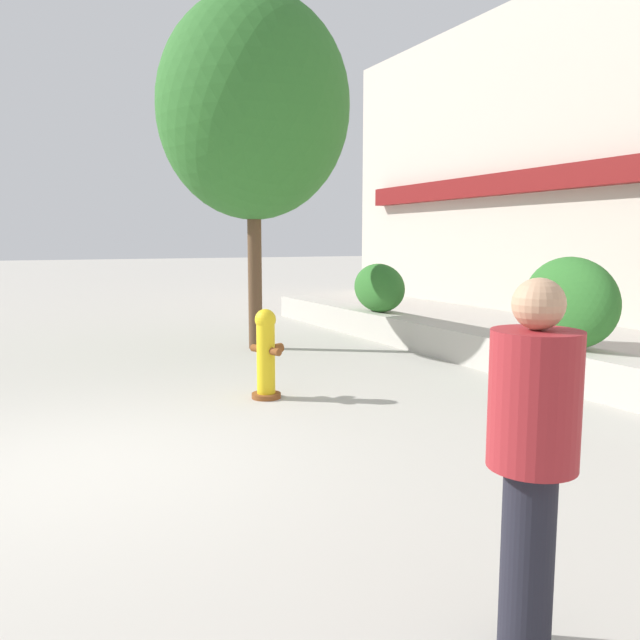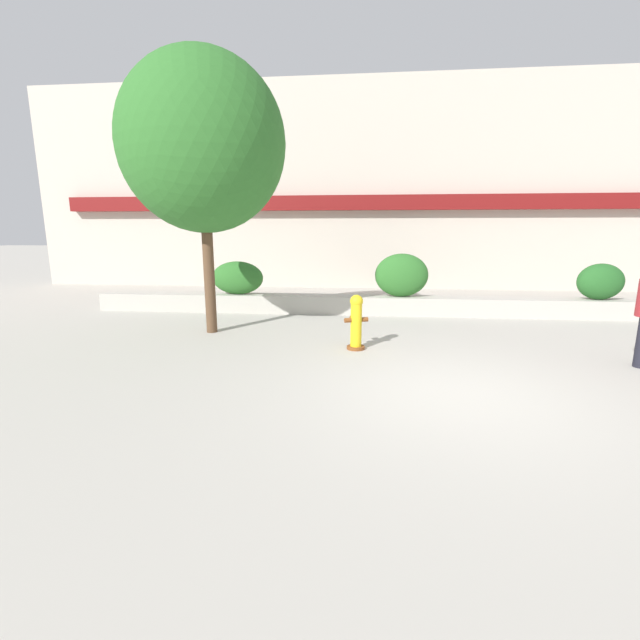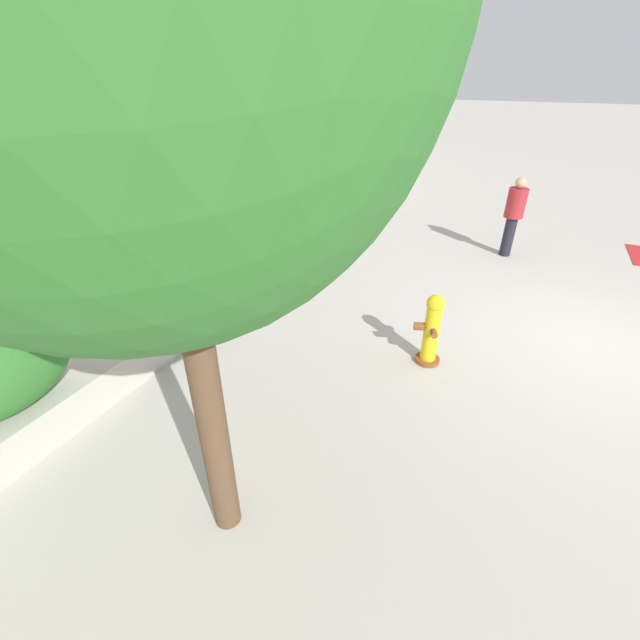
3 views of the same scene
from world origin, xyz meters
TOP-DOWN VIEW (x-y plane):
  - ground_plane at (0.00, 0.00)m, footprint 120.00×120.00m
  - planter_wall_low at (0.00, 6.00)m, footprint 18.00×0.70m
  - hedge_bush_0 at (-4.95, 6.00)m, footprint 1.48×0.70m
  - hedge_bush_1 at (-0.33, 6.00)m, footprint 1.45×0.70m
  - fire_hydrant at (-1.49, 2.27)m, footprint 0.47×0.48m
  - street_tree at (-4.82, 3.39)m, footprint 3.53×3.18m
  - pedestrian at (3.38, 1.62)m, footprint 0.45×0.45m

SIDE VIEW (x-z plane):
  - ground_plane at x=0.00m, z-range 0.00..0.00m
  - planter_wall_low at x=0.00m, z-range 0.00..0.50m
  - fire_hydrant at x=-1.49m, z-range 0.01..1.09m
  - hedge_bush_0 at x=-4.95m, z-range 0.50..1.44m
  - pedestrian at x=3.38m, z-range 0.12..1.85m
  - hedge_bush_1 at x=-0.33m, z-range 0.50..1.68m
  - street_tree at x=-4.82m, z-range 1.11..7.05m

